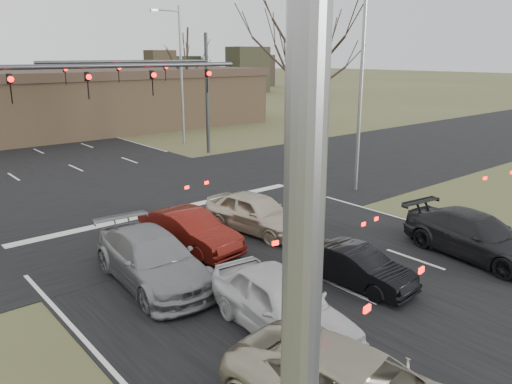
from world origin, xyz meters
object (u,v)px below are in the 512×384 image
car_grey_ahead (153,259)px  car_black_hatch (356,267)px  mast_arm_far (170,80)px  streetlight_right_far (179,69)px  building (33,104)px  streetlight_right_near (359,77)px  car_charcoal_sedan (476,236)px  car_silver_ahead (256,212)px  mast_arm_near (31,101)px  car_red_ahead (190,231)px  streetlight_left (329,283)px  car_white_sedan (282,303)px

car_grey_ahead → car_black_hatch: bearing=-37.4°
mast_arm_far → streetlight_right_far: 5.12m
building → car_grey_ahead: 31.54m
streetlight_right_near → car_charcoal_sedan: size_ratio=1.97×
car_grey_ahead → car_silver_ahead: 5.46m
building → car_black_hatch: (-1.50, -34.92, -2.07)m
mast_arm_near → mast_arm_far: size_ratio=1.09×
car_charcoal_sedan → car_silver_ahead: (-4.05, 6.68, 0.02)m
car_black_hatch → car_charcoal_sedan: car_charcoal_sedan is taller
car_charcoal_sedan → car_red_ahead: 9.73m
streetlight_right_near → car_grey_ahead: streetlight_right_near is taller
car_black_hatch → car_charcoal_sedan: bearing=-18.9°
mast_arm_far → car_grey_ahead: bearing=-122.6°
streetlight_right_near → car_grey_ahead: 14.01m
mast_arm_far → car_silver_ahead: 15.83m
streetlight_left → car_silver_ahead: streetlight_left is taller
building → streetlight_left: bearing=-104.4°
mast_arm_far → streetlight_right_far: (3.14, 4.00, 0.57)m
car_grey_ahead → building: bearing=83.3°
building → car_silver_ahead: 29.49m
car_black_hatch → car_silver_ahead: 5.55m
streetlight_right_far → car_white_sedan: size_ratio=2.17×
building → car_silver_ahead: building is taller
mast_arm_far → car_grey_ahead: size_ratio=2.12×
streetlight_left → car_white_sedan: (5.87, 6.57, -4.80)m
car_red_ahead → mast_arm_near: bearing=121.1°
streetlight_left → streetlight_right_far: bearing=59.7°
car_red_ahead → mast_arm_far: bearing=53.8°
streetlight_right_far → mast_arm_near: bearing=-136.1°
mast_arm_far → car_red_ahead: (-7.92, -14.39, -4.33)m
car_silver_ahead → car_charcoal_sedan: bearing=-66.2°
mast_arm_near → car_charcoal_sedan: size_ratio=2.39×
car_black_hatch → car_silver_ahead: (0.75, 5.50, 0.16)m
mast_arm_near → car_charcoal_sedan: bearing=-46.5°
streetlight_right_far → car_red_ahead: streetlight_right_far is taller
mast_arm_far → car_black_hatch: 21.18m
building → streetlight_right_far: size_ratio=4.24×
mast_arm_near → streetlight_right_far: (14.55, 14.00, 0.51)m
streetlight_left → car_red_ahead: 15.27m
mast_arm_near → mast_arm_far: (11.41, 10.00, -0.06)m
car_red_ahead → car_silver_ahead: bearing=-7.9°
mast_arm_far → car_charcoal_sedan: size_ratio=2.20×
car_white_sedan → car_red_ahead: (1.21, 6.04, -0.09)m
building → car_white_sedan: building is taller
car_charcoal_sedan → car_red_ahead: size_ratio=1.21×
car_silver_ahead → car_grey_ahead: bearing=-171.6°
streetlight_right_near → mast_arm_far: bearing=101.5°
streetlight_right_far → car_charcoal_sedan: 25.88m
car_black_hatch → car_silver_ahead: bearing=77.2°
car_white_sedan → car_silver_ahead: size_ratio=1.04×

